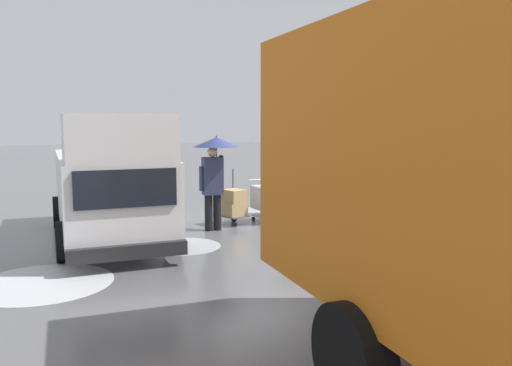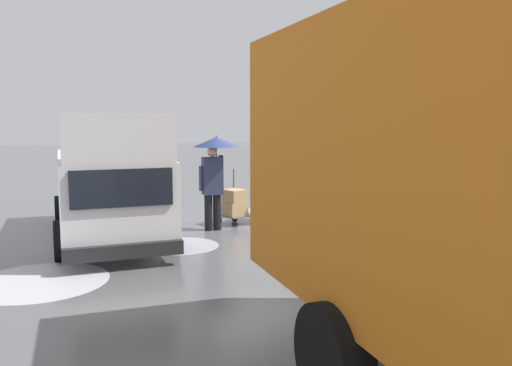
{
  "view_description": "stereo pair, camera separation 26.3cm",
  "coord_description": "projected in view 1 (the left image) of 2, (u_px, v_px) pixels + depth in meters",
  "views": [
    {
      "loc": [
        4.37,
        11.45,
        2.48
      ],
      "look_at": [
        0.23,
        0.38,
        1.05
      ],
      "focal_mm": 36.41,
      "sensor_mm": 36.0,
      "label": 1
    },
    {
      "loc": [
        4.12,
        11.54,
        2.48
      ],
      "look_at": [
        0.23,
        0.38,
        1.05
      ],
      "focal_mm": 36.41,
      "sensor_mm": 36.0,
      "label": 2
    }
  ],
  "objects": [
    {
      "name": "slush_patch_mid_street",
      "position": [
        183.0,
        246.0,
        10.26
      ],
      "size": [
        1.49,
        1.49,
        0.01
      ],
      "primitive_type": "cylinder",
      "color": "#999BA0",
      "rests_on": "ground"
    },
    {
      "name": "slush_patch_under_van",
      "position": [
        366.0,
        266.0,
        8.88
      ],
      "size": [
        1.77,
        1.77,
        0.01
      ],
      "primitive_type": "cylinder",
      "color": "silver",
      "rests_on": "ground"
    },
    {
      "name": "pedestrian_black_side",
      "position": [
        215.0,
        161.0,
        11.6
      ],
      "size": [
        1.04,
        1.04,
        2.15
      ],
      "color": "black",
      "rests_on": "ground"
    },
    {
      "name": "ground_plane",
      "position": [
        260.0,
        224.0,
        12.46
      ],
      "size": [
        90.0,
        90.0,
        0.0
      ],
      "primitive_type": "plane",
      "color": "#5B5B5E"
    },
    {
      "name": "shopping_cart_vendor",
      "position": [
        266.0,
        199.0,
        12.67
      ],
      "size": [
        0.63,
        0.87,
        1.04
      ],
      "color": "#B2B2B7",
      "rests_on": "ground"
    },
    {
      "name": "pedestrian_pink_side",
      "position": [
        289.0,
        155.0,
        13.52
      ],
      "size": [
        1.04,
        1.04,
        2.15
      ],
      "color": "black",
      "rests_on": "ground"
    },
    {
      "name": "hand_dolly_boxes",
      "position": [
        233.0,
        204.0,
        12.35
      ],
      "size": [
        0.72,
        0.83,
        1.32
      ],
      "color": "#515156",
      "rests_on": "ground"
    },
    {
      "name": "cargo_van_parked_right",
      "position": [
        110.0,
        184.0,
        10.64
      ],
      "size": [
        2.3,
        5.39,
        2.6
      ],
      "color": "white",
      "rests_on": "ground"
    },
    {
      "name": "slush_patch_far_side",
      "position": [
        289.0,
        211.0,
        14.21
      ],
      "size": [
        2.57,
        2.57,
        0.01
      ],
      "primitive_type": "cylinder",
      "color": "#999BA0",
      "rests_on": "ground"
    },
    {
      "name": "slush_patch_near_cluster",
      "position": [
        42.0,
        283.0,
        7.94
      ],
      "size": [
        2.13,
        2.13,
        0.01
      ],
      "primitive_type": "cylinder",
      "color": "silver",
      "rests_on": "ground"
    }
  ]
}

